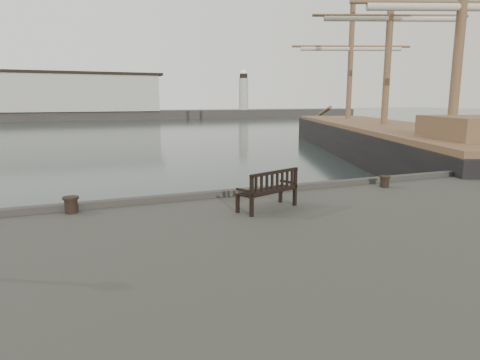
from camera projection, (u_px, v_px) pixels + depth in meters
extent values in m
plane|color=black|center=(270.00, 236.00, 14.32)|extent=(400.00, 400.00, 0.00)
cube|color=#383530|center=(91.00, 116.00, 97.69)|extent=(140.00, 8.00, 2.00)
cube|color=#A6A49A|center=(51.00, 93.00, 93.77)|extent=(46.00, 9.00, 8.00)
cube|color=black|center=(49.00, 73.00, 92.97)|extent=(48.00, 9.50, 0.60)
cylinder|color=#A6A49A|center=(244.00, 94.00, 111.05)|extent=(2.40, 2.40, 8.00)
sphere|color=silver|center=(244.00, 73.00, 110.06)|extent=(1.61, 1.61, 1.61)
cube|color=black|center=(267.00, 191.00, 11.61)|extent=(1.93, 1.24, 0.05)
cube|color=black|center=(275.00, 182.00, 11.37)|extent=(1.73, 0.71, 0.55)
cube|color=black|center=(267.00, 200.00, 11.66)|extent=(1.79, 1.11, 0.50)
cylinder|color=black|center=(71.00, 205.00, 11.24)|extent=(0.50, 0.50, 0.44)
cylinder|color=black|center=(385.00, 182.00, 14.59)|extent=(0.44, 0.44, 0.39)
cube|color=black|center=(382.00, 151.00, 35.01)|extent=(20.73, 38.20, 3.80)
cube|color=brown|center=(384.00, 126.00, 34.63)|extent=(20.10, 37.36, 0.30)
cylinder|color=brown|center=(353.00, 13.00, 43.11)|extent=(0.53, 0.53, 21.74)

